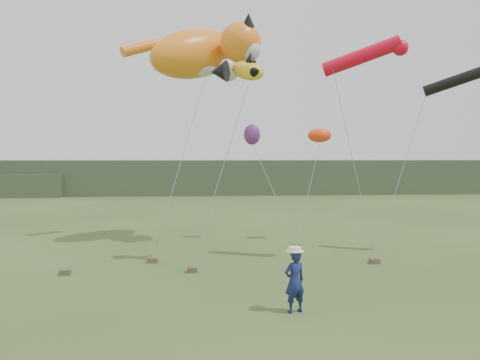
# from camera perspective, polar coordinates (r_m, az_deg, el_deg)

# --- Properties ---
(ground) EXTENTS (120.00, 120.00, 0.00)m
(ground) POSITION_cam_1_polar(r_m,az_deg,el_deg) (14.46, 4.10, -14.90)
(ground) COLOR #385123
(ground) RESTS_ON ground
(headland) EXTENTS (90.00, 13.00, 4.00)m
(headland) POSITION_cam_1_polar(r_m,az_deg,el_deg) (58.37, -5.55, 0.37)
(headland) COLOR #2D3D28
(headland) RESTS_ON ground
(festival_attendant) EXTENTS (0.76, 0.64, 1.78)m
(festival_attendant) POSITION_cam_1_polar(r_m,az_deg,el_deg) (13.59, 6.68, -12.16)
(festival_attendant) COLOR navy
(festival_attendant) RESTS_ON ground
(sandbag_anchors) EXTENTS (12.61, 4.51, 0.20)m
(sandbag_anchors) POSITION_cam_1_polar(r_m,az_deg,el_deg) (19.60, -2.22, -9.86)
(sandbag_anchors) COLOR brown
(sandbag_anchors) RESTS_ON ground
(cat_kite) EXTENTS (7.21, 5.58, 3.74)m
(cat_kite) POSITION_cam_1_polar(r_m,az_deg,el_deg) (24.66, -4.31, 15.30)
(cat_kite) COLOR orange
(cat_kite) RESTS_ON ground
(fish_kite) EXTENTS (2.43, 1.57, 1.24)m
(fish_kite) POSITION_cam_1_polar(r_m,az_deg,el_deg) (19.16, -0.33, 13.20)
(fish_kite) COLOR yellow
(fish_kite) RESTS_ON ground
(tube_kites) EXTENTS (7.78, 2.87, 2.17)m
(tube_kites) POSITION_cam_1_polar(r_m,az_deg,el_deg) (21.51, 19.35, 13.14)
(tube_kites) COLOR black
(tube_kites) RESTS_ON ground
(misc_kites) EXTENTS (4.54, 1.16, 1.07)m
(misc_kites) POSITION_cam_1_polar(r_m,az_deg,el_deg) (24.58, 5.94, 5.47)
(misc_kites) COLOR #F53D13
(misc_kites) RESTS_ON ground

